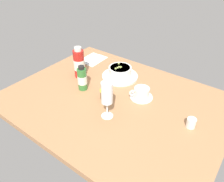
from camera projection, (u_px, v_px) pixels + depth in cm
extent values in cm
cube|color=#A8754C|center=(115.00, 102.00, 114.33)|extent=(110.00, 84.00, 3.00)
cylinder|color=silver|center=(120.00, 76.00, 131.13)|extent=(21.47, 21.47, 1.20)
cylinder|color=silver|center=(120.00, 71.00, 129.20)|extent=(13.59, 13.59, 5.52)
cylinder|color=beige|center=(120.00, 68.00, 128.06)|extent=(11.68, 11.68, 1.60)
sphere|color=#95A854|center=(116.00, 69.00, 126.00)|extent=(1.31, 1.31, 1.31)
sphere|color=#95A854|center=(121.00, 68.00, 127.02)|extent=(0.96, 0.96, 0.96)
sphere|color=#95A854|center=(120.00, 67.00, 127.69)|extent=(0.88, 0.88, 0.88)
sphere|color=#95A854|center=(119.00, 67.00, 127.68)|extent=(1.24, 1.24, 1.24)
sphere|color=#95A854|center=(118.00, 68.00, 126.76)|extent=(1.23, 1.23, 1.23)
sphere|color=#95A854|center=(121.00, 67.00, 127.71)|extent=(0.95, 0.95, 0.95)
sphere|color=#95A854|center=(119.00, 64.00, 130.97)|extent=(1.23, 1.23, 1.23)
cube|color=silver|center=(93.00, 59.00, 150.28)|extent=(13.96, 17.67, 0.30)
cube|color=silver|center=(95.00, 59.00, 150.12)|extent=(1.58, 14.03, 0.50)
cube|color=silver|center=(87.00, 63.00, 145.01)|extent=(2.30, 3.66, 0.40)
cube|color=silver|center=(92.00, 58.00, 151.49)|extent=(1.35, 13.02, 0.50)
ellipsoid|color=silver|center=(85.00, 61.00, 146.87)|extent=(2.40, 4.00, 0.60)
cylinder|color=silver|center=(141.00, 97.00, 114.65)|extent=(12.00, 12.00, 0.90)
cylinder|color=silver|center=(142.00, 92.00, 112.99)|extent=(7.98, 7.98, 4.88)
cylinder|color=#34240D|center=(142.00, 89.00, 111.87)|extent=(6.78, 6.78, 1.00)
torus|color=silver|center=(132.00, 93.00, 112.01)|extent=(2.98, 3.23, 3.60)
cylinder|color=silver|center=(191.00, 123.00, 95.81)|extent=(4.03, 4.03, 4.56)
cone|color=silver|center=(188.00, 120.00, 94.76)|extent=(2.47, 2.37, 2.23)
cylinder|color=white|center=(107.00, 116.00, 102.81)|extent=(5.62, 5.62, 0.40)
cylinder|color=white|center=(107.00, 109.00, 100.42)|extent=(0.80, 0.80, 7.90)
cylinder|color=white|center=(107.00, 93.00, 95.18)|extent=(5.24, 5.24, 10.28)
cylinder|color=beige|center=(107.00, 96.00, 96.07)|extent=(4.30, 4.30, 6.17)
cylinder|color=#4A300C|center=(106.00, 95.00, 113.19)|extent=(5.52, 5.52, 4.32)
cylinder|color=yellow|center=(106.00, 91.00, 111.71)|extent=(5.79, 5.79, 0.80)
cylinder|color=#B21E19|center=(79.00, 64.00, 127.68)|extent=(6.32, 6.32, 16.64)
cylinder|color=silver|center=(79.00, 64.00, 127.87)|extent=(6.44, 6.44, 6.32)
cylinder|color=silver|center=(78.00, 49.00, 122.28)|extent=(4.11, 4.11, 2.09)
cylinder|color=#337233|center=(82.00, 79.00, 117.86)|extent=(4.99, 4.99, 12.54)
cylinder|color=white|center=(82.00, 79.00, 118.00)|extent=(5.09, 5.09, 4.77)
cylinder|color=black|center=(81.00, 67.00, 113.76)|extent=(3.24, 3.24, 1.69)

